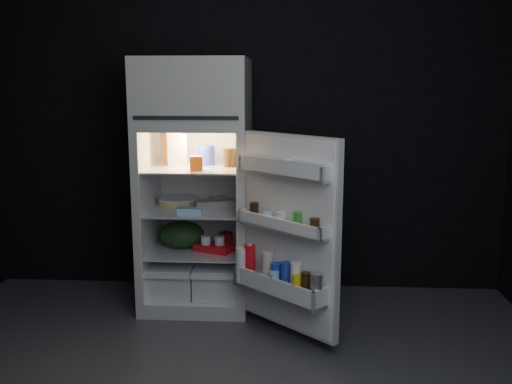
# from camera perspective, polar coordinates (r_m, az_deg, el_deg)

# --- Properties ---
(wall_back) EXTENTS (4.00, 0.00, 2.70)m
(wall_back) POSITION_cam_1_polar(r_m,az_deg,el_deg) (4.42, -1.10, 7.49)
(wall_back) COLOR black
(wall_back) RESTS_ON ground
(wall_front) EXTENTS (4.00, 0.00, 2.70)m
(wall_front) POSITION_cam_1_polar(r_m,az_deg,el_deg) (1.09, -15.45, -3.66)
(wall_front) COLOR black
(wall_front) RESTS_ON ground
(refrigerator) EXTENTS (0.76, 0.71, 1.78)m
(refrigerator) POSITION_cam_1_polar(r_m,az_deg,el_deg) (4.13, -5.98, 1.67)
(refrigerator) COLOR silver
(refrigerator) RESTS_ON ground
(fridge_door) EXTENTS (0.66, 0.63, 1.22)m
(fridge_door) POSITION_cam_1_polar(r_m,az_deg,el_deg) (3.51, 3.01, -4.59)
(fridge_door) COLOR silver
(fridge_door) RESTS_ON ground
(milk_jug) EXTENTS (0.16, 0.16, 0.24)m
(milk_jug) POSITION_cam_1_polar(r_m,az_deg,el_deg) (4.14, -7.88, 4.32)
(milk_jug) COLOR white
(milk_jug) RESTS_ON refrigerator
(mayo_jar) EXTENTS (0.15, 0.15, 0.14)m
(mayo_jar) POSITION_cam_1_polar(r_m,az_deg,el_deg) (4.14, -4.99, 3.68)
(mayo_jar) COLOR #2035B0
(mayo_jar) RESTS_ON refrigerator
(jam_jar) EXTENTS (0.12, 0.12, 0.13)m
(jam_jar) POSITION_cam_1_polar(r_m,az_deg,el_deg) (4.04, -2.58, 3.46)
(jam_jar) COLOR black
(jam_jar) RESTS_ON refrigerator
(amber_bottle) EXTENTS (0.09, 0.09, 0.22)m
(amber_bottle) POSITION_cam_1_polar(r_m,az_deg,el_deg) (4.21, -8.63, 4.26)
(amber_bottle) COLOR #BB601E
(amber_bottle) RESTS_ON refrigerator
(small_carton) EXTENTS (0.09, 0.07, 0.10)m
(small_carton) POSITION_cam_1_polar(r_m,az_deg,el_deg) (3.87, -5.98, 2.87)
(small_carton) COLOR #D65F19
(small_carton) RESTS_ON refrigerator
(egg_carton) EXTENTS (0.29, 0.18, 0.07)m
(egg_carton) POSITION_cam_1_polar(r_m,az_deg,el_deg) (4.03, -4.10, -1.34)
(egg_carton) COLOR gray
(egg_carton) RESTS_ON refrigerator
(pie) EXTENTS (0.36, 0.36, 0.04)m
(pie) POSITION_cam_1_polar(r_m,az_deg,el_deg) (4.26, -7.75, -0.94)
(pie) COLOR tan
(pie) RESTS_ON refrigerator
(flat_package) EXTENTS (0.17, 0.09, 0.04)m
(flat_package) POSITION_cam_1_polar(r_m,az_deg,el_deg) (3.95, -6.63, -1.86)
(flat_package) COLOR #98CAEB
(flat_package) RESTS_ON refrigerator
(wrapped_pkg) EXTENTS (0.15, 0.14, 0.05)m
(wrapped_pkg) POSITION_cam_1_polar(r_m,az_deg,el_deg) (4.25, -3.69, -0.83)
(wrapped_pkg) COLOR beige
(wrapped_pkg) RESTS_ON refrigerator
(produce_bag) EXTENTS (0.38, 0.34, 0.20)m
(produce_bag) POSITION_cam_1_polar(r_m,az_deg,el_deg) (4.20, -7.41, -4.22)
(produce_bag) COLOR #193815
(produce_bag) RESTS_ON refrigerator
(yogurt_tray) EXTENTS (0.30, 0.24, 0.05)m
(yogurt_tray) POSITION_cam_1_polar(r_m,az_deg,el_deg) (4.11, -4.21, -5.57)
(yogurt_tray) COLOR red
(yogurt_tray) RESTS_ON refrigerator
(small_can_red) EXTENTS (0.10, 0.10, 0.09)m
(small_can_red) POSITION_cam_1_polar(r_m,az_deg,el_deg) (4.27, -2.84, -4.64)
(small_can_red) COLOR red
(small_can_red) RESTS_ON refrigerator
(small_can_silver) EXTENTS (0.08, 0.08, 0.09)m
(small_can_silver) POSITION_cam_1_polar(r_m,az_deg,el_deg) (4.29, -3.27, -4.57)
(small_can_silver) COLOR #B3B3B8
(small_can_silver) RESTS_ON refrigerator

